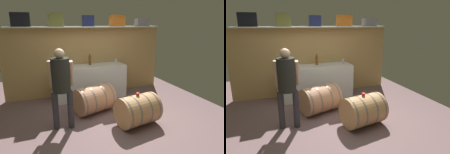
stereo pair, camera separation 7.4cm
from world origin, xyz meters
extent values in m
cube|color=#73585B|center=(0.00, 0.54, -0.01)|extent=(5.73, 7.50, 0.02)
cube|color=tan|center=(0.00, 2.15, 0.96)|extent=(4.53, 0.10, 1.92)
cube|color=silver|center=(0.00, 2.00, 1.94)|extent=(4.17, 0.40, 0.03)
cube|color=black|center=(-1.67, 2.00, 2.12)|extent=(0.45, 0.29, 0.33)
cube|color=olive|center=(-0.83, 2.00, 2.12)|extent=(0.36, 0.30, 0.33)
cube|color=navy|center=(0.01, 2.00, 2.10)|extent=(0.29, 0.28, 0.28)
cube|color=orange|center=(0.86, 2.00, 2.11)|extent=(0.40, 0.27, 0.31)
cube|color=gray|center=(1.66, 2.00, 2.06)|extent=(0.39, 0.27, 0.22)
cube|color=silver|center=(-0.02, 1.77, 0.45)|extent=(1.92, 0.65, 0.91)
cylinder|color=brown|center=(-0.01, 1.84, 1.02)|extent=(0.07, 0.07, 0.23)
sphere|color=brown|center=(-0.01, 1.84, 1.15)|extent=(0.07, 0.07, 0.07)
cylinder|color=brown|center=(-0.01, 1.84, 1.19)|extent=(0.03, 0.03, 0.06)
cylinder|color=white|center=(0.75, 1.77, 0.91)|extent=(0.07, 0.07, 0.00)
cylinder|color=white|center=(0.75, 1.77, 0.95)|extent=(0.01, 0.01, 0.07)
sphere|color=white|center=(0.75, 1.77, 1.01)|extent=(0.07, 0.07, 0.07)
sphere|color=maroon|center=(0.75, 1.77, 1.00)|extent=(0.04, 0.04, 0.04)
cylinder|color=tan|center=(0.47, -0.13, 0.32)|extent=(0.91, 0.76, 0.62)
cylinder|color=slate|center=(0.13, -0.19, 0.32)|extent=(0.14, 0.63, 0.64)
cylinder|color=slate|center=(0.34, -0.15, 0.32)|extent=(0.14, 0.63, 0.64)
cylinder|color=slate|center=(0.60, -0.10, 0.32)|extent=(0.14, 0.63, 0.64)
cylinder|color=slate|center=(0.80, -0.07, 0.32)|extent=(0.14, 0.63, 0.64)
cylinder|color=brown|center=(0.47, -0.13, 0.64)|extent=(0.04, 0.04, 0.01)
cylinder|color=tan|center=(-0.21, 0.77, 0.32)|extent=(1.01, 0.86, 0.62)
cylinder|color=gray|center=(-0.55, 0.65, 0.32)|extent=(0.22, 0.61, 0.64)
cylinder|color=gray|center=(-0.34, 0.72, 0.32)|extent=(0.22, 0.61, 0.64)
cylinder|color=gray|center=(-0.08, 0.81, 0.32)|extent=(0.22, 0.61, 0.64)
cylinder|color=gray|center=(0.14, 0.88, 0.32)|extent=(0.22, 0.61, 0.64)
cylinder|color=brown|center=(-0.21, 0.77, 0.64)|extent=(0.04, 0.04, 0.01)
cylinder|color=red|center=(0.46, -0.13, 0.66)|extent=(0.07, 0.07, 0.05)
cylinder|color=#302F36|center=(-0.83, 0.23, 0.39)|extent=(0.12, 0.12, 0.78)
cylinder|color=#302F36|center=(-1.12, 0.28, 0.39)|extent=(0.12, 0.12, 0.78)
cylinder|color=black|center=(-0.97, 0.25, 1.10)|extent=(0.34, 0.34, 0.64)
sphere|color=#D4AC8D|center=(-0.97, 0.25, 1.50)|extent=(0.19, 0.19, 0.19)
cylinder|color=#D4AC8D|center=(-0.77, 0.31, 1.10)|extent=(0.13, 0.26, 0.54)
cylinder|color=#D4AC8D|center=(-1.15, 0.39, 1.10)|extent=(0.11, 0.19, 0.55)
camera|label=1|loc=(-1.32, -3.40, 2.03)|focal=31.50mm
camera|label=2|loc=(-1.25, -3.43, 2.03)|focal=31.50mm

